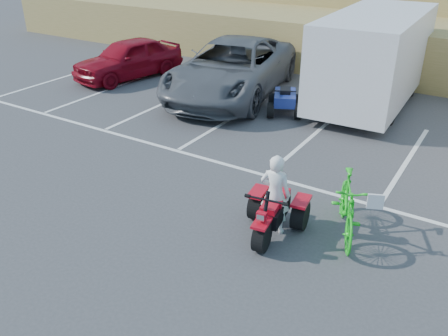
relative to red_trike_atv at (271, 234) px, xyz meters
The scene contains 11 objects.
ground 1.23m from the red_trike_atv, 166.95° to the right, with size 100.00×100.00×0.00m, color #3C3C3F.
parking_stripes 3.80m from the red_trike_atv, 95.05° to the left, with size 28.00×5.16×0.01m.
grass_embankment 15.32m from the red_trike_atv, 94.51° to the left, with size 40.00×8.50×3.10m.
red_trike_atv is the anchor object (origin of this frame).
rider 0.83m from the red_trike_atv, 98.18° to the left, with size 0.60×0.39×1.63m, color white.
green_dirt_bike 1.56m from the red_trike_atv, 32.96° to the left, with size 0.58×2.06×1.24m, color #14BF19.
grey_pickup 8.75m from the red_trike_atv, 126.17° to the left, with size 3.16×6.84×1.90m, color #4E5056.
red_car 11.87m from the red_trike_atv, 145.20° to the left, with size 1.80×4.48×1.53m, color maroon.
cargo_trailer 8.81m from the red_trike_atv, 94.74° to the left, with size 2.75×6.45×2.97m.
quad_atv_blue 6.85m from the red_trike_atv, 113.33° to the left, with size 1.06×1.42×0.92m, color navy, non-canonical shape.
quad_atv_green 7.26m from the red_trike_atv, 99.92° to the left, with size 1.11×1.49×0.97m, color #135620, non-canonical shape.
Camera 1 is at (4.48, -6.71, 5.34)m, focal length 38.00 mm.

